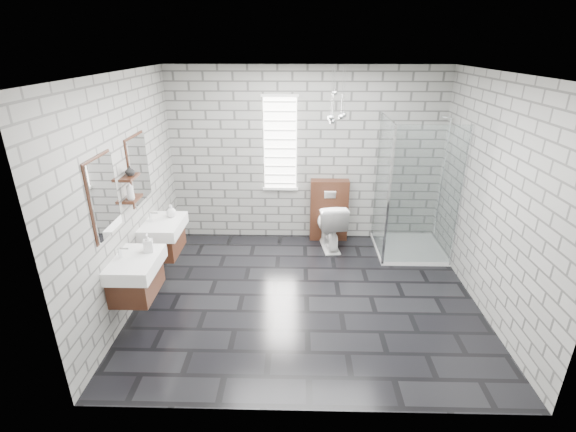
{
  "coord_description": "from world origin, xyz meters",
  "views": [
    {
      "loc": [
        -0.13,
        -4.52,
        3.0
      ],
      "look_at": [
        -0.24,
        0.35,
        0.95
      ],
      "focal_mm": 26.0,
      "sensor_mm": 36.0,
      "label": 1
    }
  ],
  "objects_px": {
    "vanity_right": "(161,228)",
    "cistern_panel": "(329,210)",
    "vanity_left": "(132,266)",
    "shower_enclosure": "(407,223)",
    "toilet": "(330,225)"
  },
  "relations": [
    {
      "from": "vanity_left",
      "to": "toilet",
      "type": "height_order",
      "value": "vanity_left"
    },
    {
      "from": "cistern_panel",
      "to": "vanity_left",
      "type": "bearing_deg",
      "value": -134.71
    },
    {
      "from": "vanity_left",
      "to": "vanity_right",
      "type": "distance_m",
      "value": 1.0
    },
    {
      "from": "vanity_right",
      "to": "cistern_panel",
      "type": "relative_size",
      "value": 1.57
    },
    {
      "from": "toilet",
      "to": "vanity_left",
      "type": "bearing_deg",
      "value": 33.62
    },
    {
      "from": "vanity_right",
      "to": "shower_enclosure",
      "type": "xyz_separation_m",
      "value": [
        3.41,
        0.8,
        -0.25
      ]
    },
    {
      "from": "toilet",
      "to": "cistern_panel",
      "type": "bearing_deg",
      "value": -97.66
    },
    {
      "from": "vanity_right",
      "to": "cistern_panel",
      "type": "distance_m",
      "value": 2.65
    },
    {
      "from": "vanity_left",
      "to": "vanity_right",
      "type": "height_order",
      "value": "same"
    },
    {
      "from": "vanity_left",
      "to": "vanity_right",
      "type": "xyz_separation_m",
      "value": [
        0.0,
        1.0,
        0.0
      ]
    },
    {
      "from": "vanity_left",
      "to": "shower_enclosure",
      "type": "bearing_deg",
      "value": 27.76
    },
    {
      "from": "vanity_right",
      "to": "cistern_panel",
      "type": "xyz_separation_m",
      "value": [
        2.29,
        1.31,
        -0.26
      ]
    },
    {
      "from": "shower_enclosure",
      "to": "toilet",
      "type": "height_order",
      "value": "shower_enclosure"
    },
    {
      "from": "vanity_right",
      "to": "shower_enclosure",
      "type": "relative_size",
      "value": 0.77
    },
    {
      "from": "shower_enclosure",
      "to": "vanity_left",
      "type": "bearing_deg",
      "value": -152.24
    }
  ]
}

